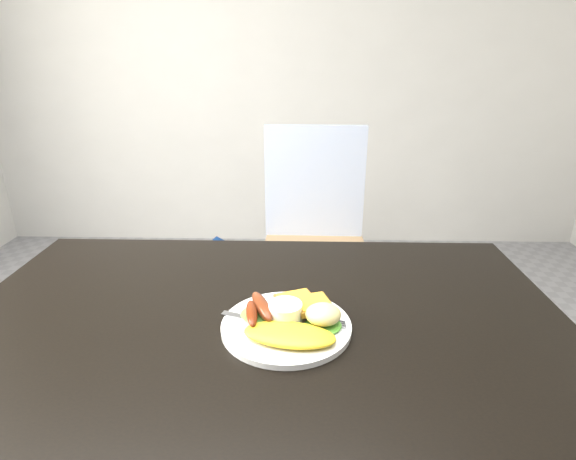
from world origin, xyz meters
name	(u,v)px	position (x,y,z in m)	size (l,w,h in m)	color
room_back_panel	(289,34)	(0.00, 2.25, 1.35)	(4.00, 0.04, 2.70)	silver
dining_table	(261,330)	(0.00, 0.00, 0.73)	(1.20, 0.80, 0.04)	black
dining_chair	(315,257)	(0.14, 0.95, 0.45)	(0.43, 0.43, 0.05)	#9D7951
person	(217,190)	(-0.23, 0.83, 0.77)	(0.55, 0.37, 1.54)	navy
plate	(286,326)	(0.05, -0.03, 0.76)	(0.24, 0.24, 0.01)	white
lettuce_left	(260,314)	(0.00, 0.00, 0.77)	(0.08, 0.07, 0.01)	#599B2A
lettuce_right	(323,326)	(0.12, -0.04, 0.77)	(0.07, 0.06, 0.01)	#2C851F
omelette	(289,335)	(0.06, -0.08, 0.77)	(0.16, 0.08, 0.02)	yellow
sausage_a	(252,313)	(-0.01, -0.03, 0.78)	(0.02, 0.09, 0.02)	#683012
sausage_b	(262,306)	(0.00, 0.00, 0.78)	(0.03, 0.11, 0.03)	#642D15
ramekin	(285,312)	(0.05, -0.02, 0.78)	(0.06, 0.06, 0.04)	white
toast_a	(297,302)	(0.07, 0.04, 0.77)	(0.07, 0.07, 0.01)	#986330
toast_b	(313,305)	(0.10, 0.01, 0.78)	(0.07, 0.07, 0.01)	#905F1E
potato_salad	(323,314)	(0.12, -0.03, 0.79)	(0.07, 0.06, 0.04)	beige
fork	(265,322)	(0.01, -0.03, 0.76)	(0.18, 0.01, 0.00)	#ADAFB7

